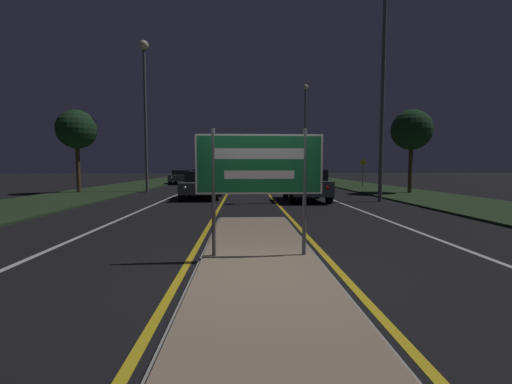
{
  "coord_description": "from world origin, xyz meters",
  "views": [
    {
      "loc": [
        -0.29,
        -5.36,
        1.69
      ],
      "look_at": [
        0.0,
        2.15,
        1.12
      ],
      "focal_mm": 24.0,
      "sensor_mm": 36.0,
      "label": 1
    }
  ],
  "objects_px": {
    "streetlight_right_near": "(384,48)",
    "streetlight_right_far": "(305,121)",
    "streetlight_left_near": "(145,90)",
    "car_approaching_1": "(182,176)",
    "car_receding_1": "(277,177)",
    "car_receding_0": "(306,184)",
    "highway_sign": "(259,169)",
    "car_approaching_0": "(202,184)",
    "car_approaching_2": "(200,173)",
    "car_receding_2": "(269,174)",
    "warning_sign": "(363,170)"
  },
  "relations": [
    {
      "from": "streetlight_left_near",
      "to": "streetlight_right_near",
      "type": "bearing_deg",
      "value": -26.12
    },
    {
      "from": "car_approaching_0",
      "to": "car_approaching_1",
      "type": "distance_m",
      "value": 15.38
    },
    {
      "from": "highway_sign",
      "to": "car_approaching_2",
      "type": "relative_size",
      "value": 0.47
    },
    {
      "from": "car_receding_1",
      "to": "car_approaching_2",
      "type": "relative_size",
      "value": 0.99
    },
    {
      "from": "streetlight_right_far",
      "to": "warning_sign",
      "type": "height_order",
      "value": "streetlight_right_far"
    },
    {
      "from": "car_approaching_0",
      "to": "warning_sign",
      "type": "bearing_deg",
      "value": 37.46
    },
    {
      "from": "car_approaching_0",
      "to": "car_approaching_2",
      "type": "relative_size",
      "value": 0.85
    },
    {
      "from": "streetlight_right_near",
      "to": "car_approaching_1",
      "type": "distance_m",
      "value": 21.9
    },
    {
      "from": "streetlight_right_far",
      "to": "car_approaching_1",
      "type": "height_order",
      "value": "streetlight_right_far"
    },
    {
      "from": "car_receding_1",
      "to": "warning_sign",
      "type": "height_order",
      "value": "warning_sign"
    },
    {
      "from": "car_approaching_2",
      "to": "car_receding_2",
      "type": "bearing_deg",
      "value": -27.35
    },
    {
      "from": "streetlight_right_near",
      "to": "car_approaching_1",
      "type": "height_order",
      "value": "streetlight_right_near"
    },
    {
      "from": "streetlight_right_near",
      "to": "highway_sign",
      "type": "bearing_deg",
      "value": -122.02
    },
    {
      "from": "car_receding_0",
      "to": "warning_sign",
      "type": "bearing_deg",
      "value": 58.15
    },
    {
      "from": "highway_sign",
      "to": "car_approaching_0",
      "type": "height_order",
      "value": "highway_sign"
    },
    {
      "from": "streetlight_left_near",
      "to": "car_receding_0",
      "type": "xyz_separation_m",
      "value": [
        9.23,
        -5.7,
        -5.64
      ]
    },
    {
      "from": "car_receding_2",
      "to": "car_approaching_1",
      "type": "xyz_separation_m",
      "value": [
        -8.91,
        -8.93,
        -0.03
      ]
    },
    {
      "from": "car_approaching_2",
      "to": "warning_sign",
      "type": "relative_size",
      "value": 2.15
    },
    {
      "from": "streetlight_right_near",
      "to": "car_approaching_0",
      "type": "distance_m",
      "value": 10.93
    },
    {
      "from": "streetlight_left_near",
      "to": "car_approaching_1",
      "type": "distance_m",
      "value": 12.18
    },
    {
      "from": "car_approaching_2",
      "to": "streetlight_right_near",
      "type": "bearing_deg",
      "value": -68.09
    },
    {
      "from": "streetlight_right_far",
      "to": "car_receding_1",
      "type": "bearing_deg",
      "value": -116.54
    },
    {
      "from": "car_receding_1",
      "to": "car_receding_2",
      "type": "xyz_separation_m",
      "value": [
        0.26,
        13.28,
        -0.01
      ]
    },
    {
      "from": "streetlight_right_far",
      "to": "car_receding_2",
      "type": "bearing_deg",
      "value": 119.38
    },
    {
      "from": "streetlight_right_far",
      "to": "car_receding_1",
      "type": "relative_size",
      "value": 2.15
    },
    {
      "from": "highway_sign",
      "to": "streetlight_right_far",
      "type": "relative_size",
      "value": 0.22
    },
    {
      "from": "car_receding_2",
      "to": "car_receding_0",
      "type": "bearing_deg",
      "value": -90.15
    },
    {
      "from": "car_receding_0",
      "to": "car_receding_1",
      "type": "height_order",
      "value": "car_receding_0"
    },
    {
      "from": "car_receding_2",
      "to": "car_approaching_2",
      "type": "bearing_deg",
      "value": 152.65
    },
    {
      "from": "car_approaching_1",
      "to": "car_approaching_2",
      "type": "distance_m",
      "value": 13.52
    },
    {
      "from": "highway_sign",
      "to": "car_receding_0",
      "type": "bearing_deg",
      "value": 75.15
    },
    {
      "from": "car_approaching_0",
      "to": "car_approaching_1",
      "type": "relative_size",
      "value": 0.93
    },
    {
      "from": "car_receding_1",
      "to": "car_approaching_1",
      "type": "relative_size",
      "value": 1.08
    },
    {
      "from": "streetlight_right_far",
      "to": "car_receding_0",
      "type": "bearing_deg",
      "value": -100.08
    },
    {
      "from": "car_approaching_1",
      "to": "streetlight_right_near",
      "type": "bearing_deg",
      "value": -54.04
    },
    {
      "from": "car_approaching_0",
      "to": "car_approaching_2",
      "type": "height_order",
      "value": "car_approaching_0"
    },
    {
      "from": "car_approaching_2",
      "to": "highway_sign",
      "type": "bearing_deg",
      "value": -81.52
    },
    {
      "from": "car_receding_0",
      "to": "car_approaching_0",
      "type": "relative_size",
      "value": 1.03
    },
    {
      "from": "car_receding_0",
      "to": "car_approaching_2",
      "type": "relative_size",
      "value": 0.88
    },
    {
      "from": "car_receding_2",
      "to": "car_approaching_0",
      "type": "bearing_deg",
      "value": -102.46
    },
    {
      "from": "highway_sign",
      "to": "streetlight_left_near",
      "type": "relative_size",
      "value": 0.24
    },
    {
      "from": "streetlight_left_near",
      "to": "car_receding_0",
      "type": "distance_m",
      "value": 12.23
    },
    {
      "from": "highway_sign",
      "to": "car_receding_0",
      "type": "relative_size",
      "value": 0.54
    },
    {
      "from": "highway_sign",
      "to": "car_approaching_0",
      "type": "relative_size",
      "value": 0.55
    },
    {
      "from": "car_receding_0",
      "to": "streetlight_right_far",
      "type": "bearing_deg",
      "value": 79.92
    },
    {
      "from": "car_receding_2",
      "to": "warning_sign",
      "type": "height_order",
      "value": "warning_sign"
    },
    {
      "from": "car_receding_0",
      "to": "car_approaching_1",
      "type": "bearing_deg",
      "value": 118.29
    },
    {
      "from": "car_receding_2",
      "to": "car_receding_1",
      "type": "bearing_deg",
      "value": -91.13
    },
    {
      "from": "streetlight_right_near",
      "to": "streetlight_right_far",
      "type": "xyz_separation_m",
      "value": [
        -0.01,
        19.89,
        -0.68
      ]
    },
    {
      "from": "streetlight_right_far",
      "to": "car_receding_1",
      "type": "distance_m",
      "value": 9.93
    }
  ]
}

